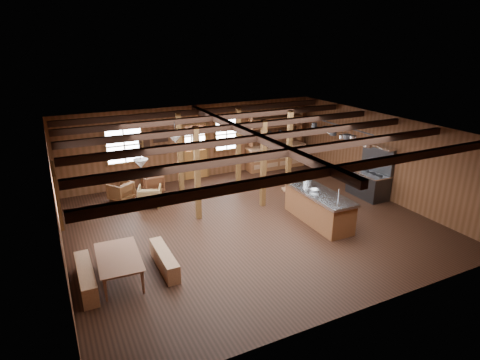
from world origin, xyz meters
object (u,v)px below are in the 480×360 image
object	(u,v)px
kitchen_island	(318,207)
armchair_b	(153,183)
armchair_c	(150,196)
armchair_a	(121,191)
dining_table	(121,267)
commercial_range	(370,179)

from	to	relation	value
kitchen_island	armchair_b	size ratio (longest dim) A/B	3.64
kitchen_island	armchair_c	size ratio (longest dim) A/B	3.47
kitchen_island	armchair_b	bearing A→B (deg)	130.25
kitchen_island	armchair_a	distance (m)	6.49
armchair_a	kitchen_island	bearing A→B (deg)	105.46
dining_table	armchair_a	xyz separation A→B (m)	(0.88, 4.74, 0.02)
armchair_b	commercial_range	bearing A→B (deg)	148.80
armchair_a	armchair_b	world-z (taller)	armchair_b
kitchen_island	armchair_a	xyz separation A→B (m)	(-4.89, 4.27, -0.17)
dining_table	armchair_c	world-z (taller)	armchair_c
commercial_range	armchair_c	bearing A→B (deg)	160.33
commercial_range	armchair_a	size ratio (longest dim) A/B	2.63
dining_table	armchair_c	xyz separation A→B (m)	(1.63, 3.84, 0.04)
dining_table	armchair_b	size ratio (longest dim) A/B	2.39
commercial_range	dining_table	xyz separation A→B (m)	(-8.55, -1.36, -0.31)
commercial_range	armchair_b	bearing A→B (deg)	150.46
armchair_a	armchair_c	xyz separation A→B (m)	(0.75, -0.90, 0.02)
commercial_range	armchair_a	distance (m)	8.39
commercial_range	armchair_c	size ratio (longest dim) A/B	2.49
armchair_c	kitchen_island	bearing A→B (deg)	160.37
kitchen_island	armchair_c	xyz separation A→B (m)	(-4.14, 3.37, -0.15)
kitchen_island	armchair_c	world-z (taller)	kitchen_island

